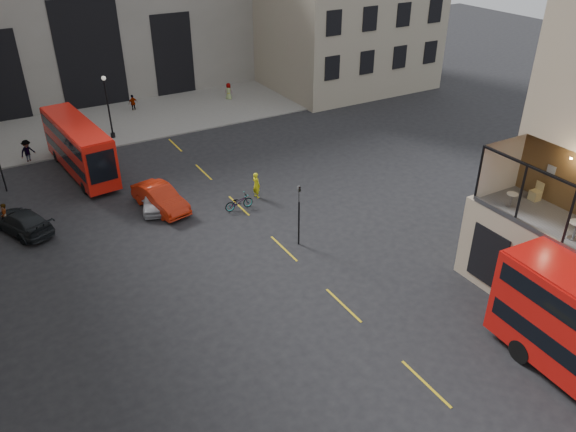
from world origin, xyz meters
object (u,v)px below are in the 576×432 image
car_c (22,222)px  cafe_table_far (512,198)px  car_a (154,199)px  pedestrian_c (133,103)px  pedestrian_d (229,92)px  cafe_table_mid (576,228)px  car_b (160,198)px  cyclist (256,185)px  pedestrian_e (5,217)px  traffic_light_near (299,208)px  cafe_chair_d (535,195)px  bicycle (239,202)px  street_lamp_b (109,111)px  bus_far (79,145)px  pedestrian_b (28,152)px

car_c → cafe_table_far: bearing=116.1°
car_a → pedestrian_c: pedestrian_c is taller
pedestrian_d → cafe_table_mid: cafe_table_mid is taller
car_b → cyclist: 6.36m
pedestrian_e → cafe_table_mid: size_ratio=2.08×
car_a → pedestrian_c: 19.99m
traffic_light_near → pedestrian_c: (-1.43, 28.00, -1.63)m
cafe_chair_d → bicycle: bearing=124.4°
street_lamp_b → pedestrian_d: street_lamp_b is taller
bicycle → pedestrian_c: pedestrian_c is taller
cafe_table_mid → cafe_chair_d: bearing=64.8°
street_lamp_b → bus_far: size_ratio=0.53×
pedestrian_c → pedestrian_b: bearing=25.0°
car_a → car_b: bearing=-29.9°
car_a → pedestrian_d: (13.71, 18.06, 0.20)m
pedestrian_c → car_c: bearing=44.6°
pedestrian_c → pedestrian_d: bearing=159.7°
bicycle → pedestrian_c: 22.39m
pedestrian_c → cafe_table_far: (8.40, -36.38, 4.26)m
car_c → car_a: bearing=149.1°
car_a → pedestrian_b: (-5.97, 11.76, 0.28)m
pedestrian_b → cafe_table_mid: 37.48m
bus_far → cafe_chair_d: size_ratio=10.62×
car_c → cafe_table_far: cafe_table_far is taller
cyclist → pedestrian_c: 21.57m
pedestrian_d → car_a: bearing=103.0°
traffic_light_near → cafe_chair_d: cafe_chair_d is taller
street_lamp_b → cafe_table_far: (11.97, -30.38, 2.66)m
pedestrian_e → cafe_table_far: 28.86m
bicycle → car_c: bearing=73.3°
car_b → cafe_table_far: size_ratio=7.00×
car_b → car_c: size_ratio=1.00×
car_c → pedestrian_d: bearing=-164.8°
pedestrian_b → pedestrian_c: pedestrian_b is taller
pedestrian_d → cafe_table_far: cafe_table_far is taller
pedestrian_e → cyclist: bearing=85.4°
traffic_light_near → pedestrian_d: traffic_light_near is taller
pedestrian_d → cafe_chair_d: cafe_chair_d is taller
cyclist → cafe_table_far: size_ratio=2.64×
traffic_light_near → pedestrian_b: traffic_light_near is taller
cafe_chair_d → bus_far: bearing=124.7°
street_lamp_b → cafe_table_mid: 36.02m
bicycle → bus_far: bearing=35.9°
street_lamp_b → cafe_table_mid: bearing=-70.5°
car_b → bicycle: size_ratio=2.48×
bus_far → pedestrian_b: bus_far is taller
traffic_light_near → cafe_table_far: 11.22m
car_b → cafe_chair_d: size_ratio=5.09×
bicycle → cafe_table_mid: bearing=-154.1°
bicycle → pedestrian_b: pedestrian_b is taller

